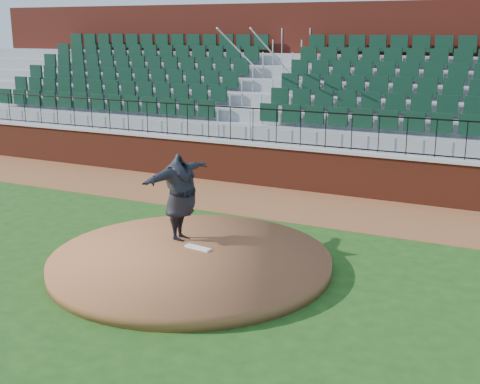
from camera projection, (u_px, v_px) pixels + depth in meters
name	position (u px, v px, depth m)	size (l,w,h in m)	color
ground	(206.00, 275.00, 11.95)	(90.00, 90.00, 0.00)	#1D4614
warning_track	(304.00, 206.00, 16.64)	(34.00, 3.20, 0.01)	brown
field_wall	(324.00, 172.00, 17.88)	(34.00, 0.35, 1.20)	maroon
wall_cap	(325.00, 150.00, 17.72)	(34.00, 0.45, 0.10)	#B7B7B7
wall_railing	(326.00, 130.00, 17.58)	(34.00, 0.05, 1.00)	black
seating_stands	(354.00, 103.00, 19.82)	(34.00, 5.10, 4.60)	gray
concourse_wall	(376.00, 82.00, 22.13)	(34.00, 0.50, 5.50)	maroon
pitchers_mound	(191.00, 261.00, 12.33)	(5.55, 5.55, 0.25)	brown
pitching_rubber	(198.00, 248.00, 12.66)	(0.58, 0.15, 0.04)	white
pitcher	(181.00, 197.00, 13.00)	(2.27, 0.62, 1.85)	black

